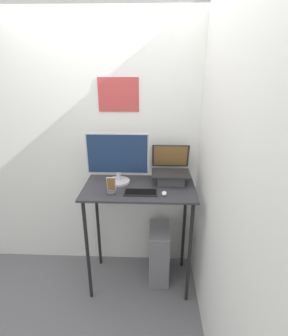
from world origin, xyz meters
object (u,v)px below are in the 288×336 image
(mouse, at_px, (164,193))
(computer_tower, at_px, (159,253))
(cell_phone, at_px, (111,188))
(laptop, at_px, (171,173))
(keyboard, at_px, (141,192))
(monitor, at_px, (118,159))

(mouse, height_order, computer_tower, mouse)
(mouse, distance_m, cell_phone, 0.44)
(laptop, height_order, mouse, laptop)
(keyboard, xyz_separation_m, cell_phone, (-0.24, -0.01, 0.04))
(keyboard, distance_m, mouse, 0.20)
(laptop, xyz_separation_m, mouse, (-0.06, -0.27, -0.07))
(monitor, distance_m, computer_tower, 1.05)
(laptop, height_order, keyboard, laptop)
(mouse, bearing_deg, laptop, 76.26)
(mouse, xyz_separation_m, computer_tower, (-0.02, 0.20, -0.77))
(monitor, bearing_deg, computer_tower, -5.45)
(keyboard, relative_size, cell_phone, 1.91)
(laptop, height_order, monitor, monitor)
(monitor, xyz_separation_m, cell_phone, (-0.03, -0.23, -0.18))
(cell_phone, bearing_deg, mouse, -1.86)
(keyboard, relative_size, computer_tower, 0.49)
(keyboard, distance_m, computer_tower, 0.80)
(laptop, bearing_deg, monitor, -176.83)
(keyboard, xyz_separation_m, mouse, (0.20, -0.02, 0.01))
(monitor, distance_m, mouse, 0.52)
(keyboard, bearing_deg, monitor, 134.58)
(monitor, bearing_deg, cell_phone, -97.24)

